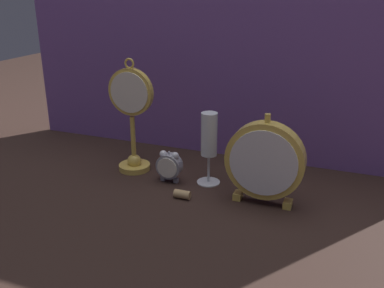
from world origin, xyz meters
name	(u,v)px	position (x,y,z in m)	size (l,w,h in m)	color
ground_plane	(181,197)	(0.00, 0.00, 0.00)	(4.00, 4.00, 0.00)	black
fabric_backdrop_drape	(222,59)	(0.00, 0.33, 0.30)	(1.33, 0.01, 0.61)	#6B478E
pocket_watch_on_stand	(132,119)	(-0.19, 0.11, 0.15)	(0.13, 0.09, 0.33)	gold
alarm_clock_twin_bell	(169,165)	(-0.06, 0.07, 0.05)	(0.07, 0.03, 0.09)	gray
mantel_clock_silver	(265,161)	(0.20, 0.04, 0.11)	(0.19, 0.04, 0.23)	gold
champagne_flute	(209,140)	(0.04, 0.10, 0.13)	(0.06, 0.06, 0.20)	silver
wine_cork	(182,194)	(0.01, -0.01, 0.01)	(0.02, 0.02, 0.04)	tan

